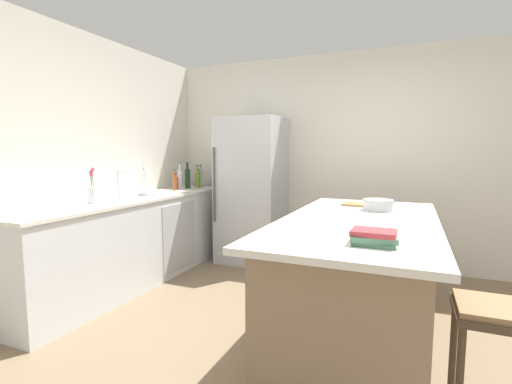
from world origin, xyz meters
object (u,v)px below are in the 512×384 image
Objects in this scene: soda_bottle at (180,179)px; cutting_board at (362,205)px; gin_bottle at (201,178)px; syrup_bottle at (198,180)px; olive_oil_bottle at (197,179)px; kitchen_island at (357,278)px; bar_stool at (493,329)px; mixing_bowl at (378,205)px; hot_sauce_bottle at (176,183)px; cookbook_stack at (374,237)px; paper_towel_roll at (144,183)px; wine_bottle at (188,178)px; refrigerator at (252,190)px; vinegar_bottle at (175,182)px; sink_faucet at (119,183)px; flower_vase at (93,193)px.

soda_bottle is 2.46m from cutting_board.
gin_bottle is 0.91× the size of soda_bottle.
syrup_bottle is 0.20m from olive_oil_bottle.
bar_stool is at bearing -44.17° from kitchen_island.
olive_oil_bottle is 1.25× the size of mixing_bowl.
hot_sauce_bottle is 3.27m from cookbook_stack.
paper_towel_roll is 0.89× the size of cutting_board.
wine_bottle is 1.02× the size of soda_bottle.
refrigerator is (-1.53, 1.52, 0.45)m from kitchen_island.
soda_bottle is at bearing 152.44° from kitchen_island.
kitchen_island is 7.10× the size of paper_towel_roll.
mixing_bowl reaches higher than kitchen_island.
cookbook_stack is 0.73× the size of cutting_board.
vinegar_bottle is at bearing -153.54° from refrigerator.
soda_bottle is 1.37× the size of mixing_bowl.
sink_faucet is at bearing -88.42° from hot_sauce_bottle.
olive_oil_bottle is at bearing 138.16° from cookbook_stack.
vinegar_bottle reaches higher than mixing_bowl.
vinegar_bottle is at bearing -100.43° from gin_bottle.
wine_bottle is 1.62× the size of hot_sauce_bottle.
mixing_bowl reaches higher than cookbook_stack.
refrigerator is at bearing 9.11° from wine_bottle.
cookbook_stack is at bearing -53.12° from refrigerator.
bar_stool is 3.15× the size of hot_sauce_bottle.
hot_sauce_bottle is at bearing -107.40° from wine_bottle.
hot_sauce_bottle is at bearing 168.51° from cutting_board.
mixing_bowl is at bearing -33.07° from refrigerator.
sink_faucet is 2.43m from cutting_board.
olive_oil_bottle is (0.07, 1.70, 0.02)m from flower_vase.
hot_sauce_bottle reaches higher than cookbook_stack.
flower_vase is 1.70m from olive_oil_bottle.
hot_sauce_bottle is at bearing 91.58° from sink_faucet.
mixing_bowl is at bearing 93.65° from cookbook_stack.
bar_stool is 3.20m from flower_vase.
paper_towel_roll is 0.91× the size of wine_bottle.
soda_bottle is at bearing 84.80° from hot_sauce_bottle.
mixing_bowl is at bearing -24.52° from gin_bottle.
paper_towel_roll is 0.71m from hot_sauce_bottle.
kitchen_island is 0.69m from mixing_bowl.
paper_towel_roll reaches higher than cutting_board.
refrigerator is 0.90m from wine_bottle.
kitchen_island is 1.21× the size of refrigerator.
soda_bottle is 0.09m from hot_sauce_bottle.
bar_stool is 1.91× the size of cutting_board.
flower_vase is at bearing -92.44° from olive_oil_bottle.
cookbook_stack is at bearing -177.94° from bar_stool.
cutting_board is at bearing -9.19° from vinegar_bottle.
syrup_bottle is 0.14m from gin_bottle.
cookbook_stack is (2.63, -1.94, -0.06)m from hot_sauce_bottle.
mixing_bowl is (2.48, 0.68, -0.06)m from flower_vase.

